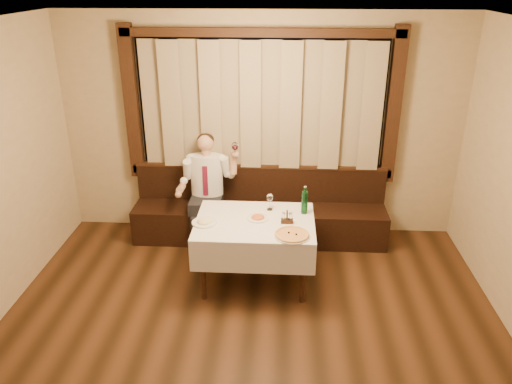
# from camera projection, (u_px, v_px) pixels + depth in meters

# --- Properties ---
(room) EXTENTS (5.01, 6.01, 2.81)m
(room) POSITION_uv_depth(u_px,v_px,m) (250.00, 183.00, 4.36)
(room) COLOR black
(room) RESTS_ON ground
(banquette) EXTENTS (3.20, 0.61, 0.94)m
(banquette) POSITION_uv_depth(u_px,v_px,m) (260.00, 215.00, 6.44)
(banquette) COLOR black
(banquette) RESTS_ON ground
(dining_table) EXTENTS (1.27, 0.97, 0.76)m
(dining_table) POSITION_uv_depth(u_px,v_px,m) (255.00, 229.00, 5.37)
(dining_table) COLOR black
(dining_table) RESTS_ON ground
(pizza) EXTENTS (0.36, 0.36, 0.04)m
(pizza) POSITION_uv_depth(u_px,v_px,m) (292.00, 235.00, 5.00)
(pizza) COLOR white
(pizza) RESTS_ON dining_table
(pasta_red) EXTENTS (0.23, 0.23, 0.08)m
(pasta_red) POSITION_uv_depth(u_px,v_px,m) (258.00, 216.00, 5.35)
(pasta_red) COLOR white
(pasta_red) RESTS_ON dining_table
(pasta_cream) EXTENTS (0.27, 0.27, 0.09)m
(pasta_cream) POSITION_uv_depth(u_px,v_px,m) (204.00, 220.00, 5.25)
(pasta_cream) COLOR white
(pasta_cream) RESTS_ON dining_table
(green_bottle) EXTENTS (0.07, 0.07, 0.32)m
(green_bottle) POSITION_uv_depth(u_px,v_px,m) (305.00, 202.00, 5.43)
(green_bottle) COLOR #115023
(green_bottle) RESTS_ON dining_table
(table_wine_glass) EXTENTS (0.07, 0.07, 0.19)m
(table_wine_glass) POSITION_uv_depth(u_px,v_px,m) (270.00, 198.00, 5.51)
(table_wine_glass) COLOR white
(table_wine_glass) RESTS_ON dining_table
(cruet_caddy) EXTENTS (0.13, 0.06, 0.14)m
(cruet_caddy) POSITION_uv_depth(u_px,v_px,m) (287.00, 219.00, 5.25)
(cruet_caddy) COLOR black
(cruet_caddy) RESTS_ON dining_table
(seated_man) EXTENTS (0.76, 0.57, 1.39)m
(seated_man) POSITION_uv_depth(u_px,v_px,m) (207.00, 181.00, 6.19)
(seated_man) COLOR black
(seated_man) RESTS_ON ground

